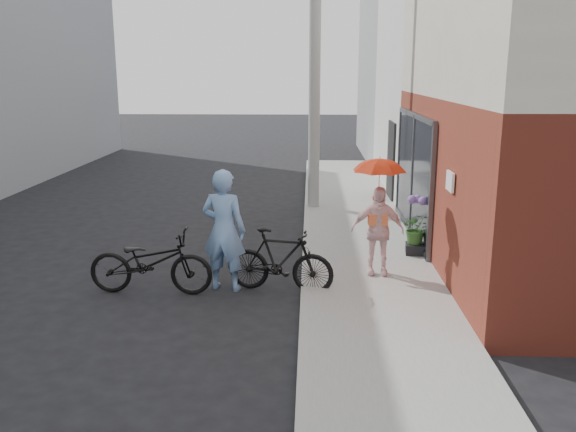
# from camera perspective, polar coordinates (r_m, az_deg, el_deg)

# --- Properties ---
(ground) EXTENTS (80.00, 80.00, 0.00)m
(ground) POSITION_cam_1_polar(r_m,az_deg,el_deg) (9.79, -3.99, -7.38)
(ground) COLOR black
(ground) RESTS_ON ground
(sidewalk) EXTENTS (2.20, 24.00, 0.12)m
(sidewalk) POSITION_cam_1_polar(r_m,az_deg,el_deg) (11.66, 7.39, -3.68)
(sidewalk) COLOR gray
(sidewalk) RESTS_ON ground
(curb) EXTENTS (0.12, 24.00, 0.12)m
(curb) POSITION_cam_1_polar(r_m,az_deg,el_deg) (11.60, 1.67, -3.65)
(curb) COLOR #9E9E99
(curb) RESTS_ON ground
(plaster_building) EXTENTS (8.00, 6.00, 7.00)m
(plaster_building) POSITION_cam_1_polar(r_m,az_deg,el_deg) (19.12, 21.54, 12.66)
(plaster_building) COLOR silver
(plaster_building) RESTS_ON ground
(east_building_far) EXTENTS (8.00, 8.00, 7.00)m
(east_building_far) POSITION_cam_1_polar(r_m,az_deg,el_deg) (25.84, 16.40, 13.04)
(east_building_far) COLOR gray
(east_building_far) RESTS_ON ground
(utility_pole) EXTENTS (0.28, 0.28, 7.00)m
(utility_pole) POSITION_cam_1_polar(r_m,az_deg,el_deg) (15.09, 2.51, 13.57)
(utility_pole) COLOR #9E9E99
(utility_pole) RESTS_ON ground
(officer) EXTENTS (0.81, 0.62, 1.98)m
(officer) POSITION_cam_1_polar(r_m,az_deg,el_deg) (9.79, -6.01, -1.33)
(officer) COLOR #749CCF
(officer) RESTS_ON ground
(bike_left) EXTENTS (1.99, 0.75, 1.04)m
(bike_left) POSITION_cam_1_polar(r_m,az_deg,el_deg) (9.92, -12.73, -4.23)
(bike_left) COLOR black
(bike_left) RESTS_ON ground
(bike_right) EXTENTS (1.79, 0.83, 1.04)m
(bike_right) POSITION_cam_1_polar(r_m,az_deg,el_deg) (9.75, -0.71, -4.19)
(bike_right) COLOR black
(bike_right) RESTS_ON ground
(kimono_woman) EXTENTS (0.90, 0.41, 1.50)m
(kimono_woman) POSITION_cam_1_polar(r_m,az_deg,el_deg) (10.28, 8.36, -1.36)
(kimono_woman) COLOR #F8D0D2
(kimono_woman) RESTS_ON sidewalk
(parasol) EXTENTS (0.85, 0.85, 0.75)m
(parasol) POSITION_cam_1_polar(r_m,az_deg,el_deg) (10.05, 8.58, 4.85)
(parasol) COLOR #E7431B
(parasol) RESTS_ON kimono_woman
(planter) EXTENTS (0.40, 0.40, 0.19)m
(planter) POSITION_cam_1_polar(r_m,az_deg,el_deg) (11.70, 11.83, -3.01)
(planter) COLOR black
(planter) RESTS_ON sidewalk
(potted_plant) EXTENTS (0.54, 0.47, 0.60)m
(potted_plant) POSITION_cam_1_polar(r_m,az_deg,el_deg) (11.59, 11.92, -1.14)
(potted_plant) COLOR #315E25
(potted_plant) RESTS_ON planter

